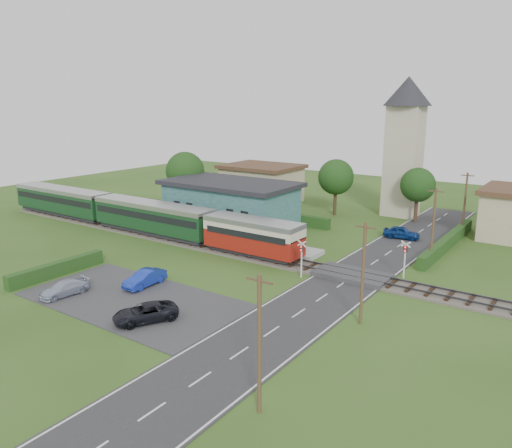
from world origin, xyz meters
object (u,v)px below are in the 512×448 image
Objects in this scene: crossing_signal_near at (302,253)px; car_park_blue at (145,278)px; church_tower at (405,136)px; car_park_dark at (145,313)px; station_building at (230,203)px; pedestrian_near at (233,231)px; equipment_hut at (148,211)px; crossing_signal_far at (405,254)px; house_west at (262,183)px; train at (133,213)px; pedestrian_far at (154,216)px; car_on_road at (402,232)px; car_park_silver at (64,288)px.

crossing_signal_near reaches higher than car_park_blue.
church_tower reaches higher than car_park_dark.
pedestrian_near is at bearing -50.34° from station_building.
equipment_hut is 0.59× the size of car_park_dark.
car_park_dark is (-2.83, -42.11, -9.54)m from church_tower.
car_park_dark is at bearing 129.47° from pedestrian_near.
church_tower is at bearing 110.02° from crossing_signal_far.
station_building is 1.48× the size of house_west.
crossing_signal_near is (23.48, -2.41, -0.04)m from train.
station_building is 8.32× the size of pedestrian_near.
train is 25.15× the size of pedestrian_far.
equipment_hut is at bearing 105.96° from train.
car_on_road is (4.20, -11.47, -9.52)m from church_tower.
train reaches higher than car_park_dark.
crossing_signal_far is at bearing -1.46° from equipment_hut.
crossing_signal_near is (21.40, -25.41, -0.65)m from house_west.
crossing_signal_far is at bearing 50.11° from car_park_silver.
house_west is 2.80× the size of car_park_blue.
car_park_silver is (8.58, -39.45, -2.16)m from house_west.
pedestrian_far is (-23.38, 5.44, -0.83)m from crossing_signal_near.
car_park_dark is at bearing -156.69° from pedestrian_far.
crossing_signal_near is 1.00× the size of crossing_signal_far.
car_park_dark is at bearing 9.08° from car_park_silver.
car_on_road is at bearing 109.93° from crossing_signal_far.
pedestrian_near is at bearing 179.53° from crossing_signal_far.
pedestrian_near is (12.43, 2.54, -0.77)m from train.
crossing_signal_near is (1.40, -28.41, -8.08)m from church_tower.
pedestrian_near reaches higher than car_park_dark.
house_west is 20.12m from pedestrian_far.
crossing_signal_near is 17.22m from car_on_road.
pedestrian_far is (-1.98, -19.97, -1.48)m from house_west.
car_park_blue is at bearing -157.50° from pedestrian_far.
station_building reaches higher than equipment_hut.
car_on_road is at bearing 28.92° from train.
station_building is at bearing 144.43° from car_park_dark.
pedestrian_near is at bearing 94.83° from car_park_blue.
pedestrian_far is (-21.98, -22.97, -8.92)m from church_tower.
crossing_signal_near reaches higher than car_park_dark.
car_on_road is at bearing 105.65° from car_park_dark.
church_tower reaches higher than car_park_blue.
train is at bearing -130.35° from church_tower.
church_tower is 5.37× the size of crossing_signal_far.
equipment_hut reaches higher than car_park_blue.
train is at bearing -95.18° from house_west.
pedestrian_far is at bearing 88.10° from train.
car_on_road is (24.20, -8.47, -2.09)m from house_west.
car_on_road is at bearing 70.09° from car_park_silver.
church_tower reaches higher than pedestrian_near.
car_on_road is (26.29, 14.53, -1.47)m from train.
pedestrian_near reaches higher than car_park_silver.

